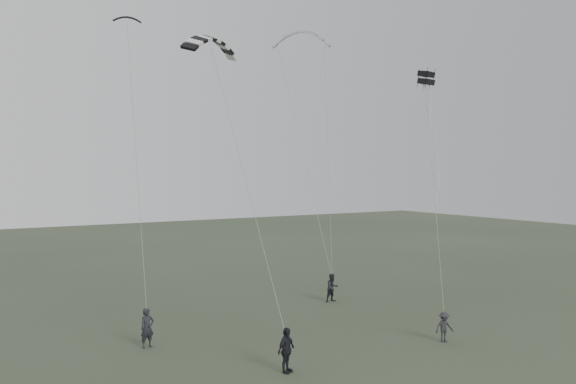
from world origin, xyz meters
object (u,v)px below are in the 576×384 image
kite_dark_small (127,17)px  kite_striped (211,39)px  flyer_far (444,327)px  flyer_center (286,350)px  kite_box (426,78)px  flyer_left (147,328)px  flyer_right (332,288)px  kite_pale_large (301,32)px

kite_dark_small → kite_striped: kite_dark_small is taller
flyer_far → kite_dark_small: (-11.57, 13.11, 16.28)m
flyer_center → kite_box: kite_box is taller
flyer_left → flyer_center: flyer_center is taller
flyer_left → flyer_right: flyer_left is taller
kite_dark_small → flyer_center: bearing=-62.9°
kite_pale_large → kite_dark_small: bearing=-136.0°
flyer_right → kite_pale_large: kite_pale_large is taller
flyer_left → kite_dark_small: 17.36m
flyer_right → kite_pale_large: bearing=80.1°
flyer_far → kite_striped: 17.86m
kite_pale_large → kite_box: bearing=-38.0°
flyer_right → flyer_center: bearing=-134.9°
kite_dark_small → kite_box: kite_dark_small is taller
kite_striped → kite_box: 13.37m
kite_dark_small → kite_box: (15.35, -8.00, -3.22)m
flyer_left → flyer_far: bearing=-38.4°
kite_striped → kite_box: (13.32, -0.82, -0.82)m
flyer_center → kite_dark_small: bearing=77.3°
flyer_center → kite_striped: size_ratio=0.59×
flyer_far → kite_striped: (-9.54, 5.93, 13.88)m
kite_striped → kite_box: size_ratio=4.19×
flyer_right → flyer_far: (-0.37, -9.75, -0.15)m
kite_dark_small → kite_box: bearing=-13.2°
kite_dark_small → kite_striped: (2.03, -7.18, -2.40)m
flyer_left → flyer_center: 7.33m
flyer_right → flyer_far: flyer_right is taller
flyer_left → flyer_far: 14.21m
kite_box → flyer_far: bearing=-138.2°
kite_pale_large → kite_box: 10.89m
flyer_far → kite_pale_large: kite_pale_large is taller
flyer_left → kite_dark_small: bearing=70.8°
flyer_center → flyer_far: bearing=-28.3°
flyer_left → kite_box: size_ratio=2.44×
kite_dark_small → kite_pale_large: (12.74, 1.61, 1.19)m
flyer_right → kite_striped: bearing=-159.7°
flyer_far → kite_pale_large: 22.87m
flyer_far → kite_dark_small: kite_dark_small is taller
flyer_left → kite_box: kite_box is taller
flyer_left → kite_pale_large: size_ratio=0.44×
flyer_center → kite_striped: bearing=73.3°
flyer_left → flyer_right: bearing=3.0°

